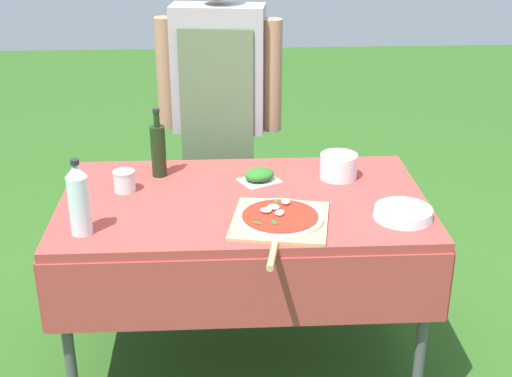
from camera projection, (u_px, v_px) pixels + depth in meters
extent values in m
plane|color=#2D5B1E|center=(244.00, 355.00, 3.12)|extent=(12.00, 12.00, 0.00)
cube|color=#A83D38|center=(243.00, 202.00, 2.82)|extent=(1.44, 0.84, 0.04)
cube|color=#A83D38|center=(248.00, 294.00, 2.50)|extent=(1.44, 0.01, 0.28)
cube|color=#A83D38|center=(240.00, 194.00, 3.27)|extent=(1.44, 0.01, 0.28)
cube|color=#A83D38|center=(63.00, 242.00, 2.85)|extent=(0.01, 0.84, 0.28)
cube|color=#A83D38|center=(420.00, 233.00, 2.92)|extent=(0.01, 0.84, 0.28)
cylinder|color=#4C4C51|center=(68.00, 341.00, 2.61)|extent=(0.04, 0.04, 0.72)
cylinder|color=#4C4C51|center=(423.00, 330.00, 2.68)|extent=(0.04, 0.04, 0.72)
cylinder|color=#4C4C51|center=(97.00, 247.00, 3.27)|extent=(0.04, 0.04, 0.72)
cylinder|color=#4C4C51|center=(382.00, 240.00, 3.34)|extent=(0.04, 0.04, 0.72)
cylinder|color=#4C4C51|center=(237.00, 204.00, 3.62)|extent=(0.12, 0.12, 0.79)
cylinder|color=#4C4C51|center=(206.00, 202.00, 3.63)|extent=(0.12, 0.12, 0.79)
cube|color=#99999E|center=(219.00, 69.00, 3.34)|extent=(0.45, 0.24, 0.59)
cube|color=#56704C|center=(217.00, 121.00, 3.34)|extent=(0.34, 0.06, 0.86)
cylinder|color=#A37A5B|center=(272.00, 76.00, 3.33)|extent=(0.09, 0.09, 0.53)
cylinder|color=#A37A5B|center=(166.00, 74.00, 3.37)|extent=(0.09, 0.09, 0.53)
cube|color=tan|center=(280.00, 221.00, 2.62)|extent=(0.40, 0.40, 0.01)
cylinder|color=tan|center=(273.00, 255.00, 2.38)|extent=(0.06, 0.18, 0.02)
cylinder|color=beige|center=(280.00, 218.00, 2.61)|extent=(0.32, 0.32, 0.01)
cylinder|color=#B22819|center=(280.00, 216.00, 2.61)|extent=(0.28, 0.28, 0.00)
ellipsoid|color=white|center=(280.00, 212.00, 2.61)|extent=(0.05, 0.05, 0.02)
ellipsoid|color=white|center=(266.00, 210.00, 2.63)|extent=(0.05, 0.04, 0.02)
ellipsoid|color=white|center=(286.00, 201.00, 2.70)|extent=(0.04, 0.04, 0.02)
ellipsoid|color=white|center=(273.00, 207.00, 2.66)|extent=(0.06, 0.06, 0.02)
ellipsoid|color=white|center=(279.00, 213.00, 2.61)|extent=(0.04, 0.05, 0.01)
ellipsoid|color=#286B23|center=(274.00, 222.00, 2.55)|extent=(0.03, 0.04, 0.00)
ellipsoid|color=#286B23|center=(258.00, 223.00, 2.55)|extent=(0.04, 0.03, 0.00)
ellipsoid|color=#286B23|center=(277.00, 201.00, 2.72)|extent=(0.02, 0.04, 0.00)
cylinder|color=black|center=(158.00, 151.00, 2.98)|extent=(0.06, 0.06, 0.22)
cylinder|color=black|center=(157.00, 119.00, 2.93)|extent=(0.03, 0.03, 0.06)
cylinder|color=#232326|center=(156.00, 110.00, 2.91)|extent=(0.03, 0.03, 0.02)
cylinder|color=silver|center=(79.00, 205.00, 2.50)|extent=(0.08, 0.08, 0.22)
cone|color=silver|center=(76.00, 171.00, 2.44)|extent=(0.08, 0.08, 0.05)
cylinder|color=#232326|center=(75.00, 162.00, 2.43)|extent=(0.03, 0.03, 0.02)
cube|color=silver|center=(259.00, 181.00, 2.97)|extent=(0.19, 0.18, 0.01)
ellipsoid|color=#286B23|center=(259.00, 175.00, 2.96)|extent=(0.16, 0.16, 0.05)
cylinder|color=silver|center=(339.00, 166.00, 2.98)|extent=(0.16, 0.16, 0.10)
cylinder|color=white|center=(403.00, 217.00, 2.65)|extent=(0.22, 0.22, 0.00)
cylinder|color=white|center=(403.00, 216.00, 2.65)|extent=(0.22, 0.22, 0.00)
cylinder|color=white|center=(403.00, 215.00, 2.65)|extent=(0.22, 0.22, 0.00)
cylinder|color=white|center=(403.00, 214.00, 2.65)|extent=(0.22, 0.22, 0.00)
cylinder|color=white|center=(403.00, 212.00, 2.64)|extent=(0.22, 0.22, 0.00)
cylinder|color=white|center=(403.00, 211.00, 2.64)|extent=(0.22, 0.22, 0.00)
cylinder|color=white|center=(404.00, 210.00, 2.64)|extent=(0.22, 0.22, 0.00)
cylinder|color=white|center=(404.00, 209.00, 2.64)|extent=(0.21, 0.21, 0.00)
cylinder|color=silver|center=(125.00, 182.00, 2.86)|extent=(0.09, 0.09, 0.08)
cylinder|color=#B22819|center=(125.00, 185.00, 2.87)|extent=(0.08, 0.08, 0.05)
cylinder|color=#B7B2A3|center=(124.00, 172.00, 2.85)|extent=(0.09, 0.09, 0.01)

